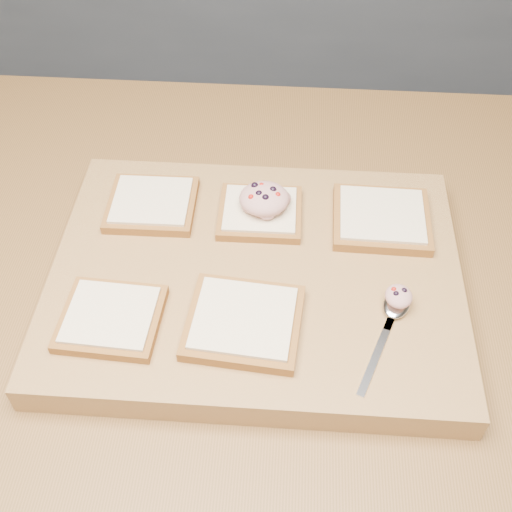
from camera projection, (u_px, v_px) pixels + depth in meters
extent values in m
plane|color=#515459|center=(302.00, 503.00, 1.55)|extent=(4.00, 4.00, 0.00)
cube|color=slate|center=(313.00, 420.00, 1.24)|extent=(1.90, 0.75, 0.84)
cube|color=brown|center=(334.00, 269.00, 0.90)|extent=(2.00, 0.80, 0.06)
cube|color=slate|center=(318.00, 29.00, 2.16)|extent=(3.60, 0.60, 0.90)
cube|color=#A27E45|center=(256.00, 278.00, 0.82)|extent=(0.52, 0.39, 0.04)
cube|color=#925B25|center=(152.00, 205.00, 0.88)|extent=(0.12, 0.11, 0.01)
cube|color=beige|center=(151.00, 200.00, 0.87)|extent=(0.10, 0.09, 0.00)
cube|color=#925B25|center=(260.00, 213.00, 0.87)|extent=(0.11, 0.10, 0.01)
cube|color=beige|center=(260.00, 209.00, 0.86)|extent=(0.10, 0.09, 0.00)
cube|color=#925B25|center=(381.00, 219.00, 0.86)|extent=(0.13, 0.12, 0.01)
cube|color=beige|center=(382.00, 214.00, 0.85)|extent=(0.11, 0.10, 0.00)
cube|color=#925B25|center=(111.00, 319.00, 0.75)|extent=(0.12, 0.11, 0.01)
cube|color=beige|center=(110.00, 314.00, 0.74)|extent=(0.10, 0.10, 0.00)
cube|color=#925B25|center=(244.00, 322.00, 0.74)|extent=(0.14, 0.13, 0.01)
cube|color=beige|center=(244.00, 318.00, 0.74)|extent=(0.12, 0.11, 0.00)
ellipsoid|color=tan|center=(264.00, 199.00, 0.85)|extent=(0.07, 0.06, 0.03)
sphere|color=black|center=(273.00, 190.00, 0.84)|extent=(0.01, 0.01, 0.01)
sphere|color=black|center=(255.00, 186.00, 0.85)|extent=(0.01, 0.01, 0.01)
sphere|color=black|center=(265.00, 198.00, 0.83)|extent=(0.01, 0.01, 0.01)
sphere|color=black|center=(259.00, 194.00, 0.84)|extent=(0.01, 0.01, 0.01)
sphere|color=#A5140C|center=(278.00, 195.00, 0.84)|extent=(0.01, 0.01, 0.01)
sphere|color=#A5140C|center=(262.00, 186.00, 0.85)|extent=(0.01, 0.01, 0.01)
sphere|color=#A5140C|center=(251.00, 197.00, 0.83)|extent=(0.01, 0.01, 0.01)
ellipsoid|color=silver|center=(397.00, 304.00, 0.76)|extent=(0.05, 0.06, 0.01)
cube|color=silver|center=(390.00, 320.00, 0.75)|extent=(0.02, 0.03, 0.00)
cube|color=silver|center=(377.00, 354.00, 0.72)|extent=(0.05, 0.11, 0.00)
ellipsoid|color=tan|center=(399.00, 296.00, 0.75)|extent=(0.03, 0.04, 0.02)
sphere|color=black|center=(404.00, 291.00, 0.75)|extent=(0.01, 0.01, 0.01)
sphere|color=black|center=(396.00, 294.00, 0.75)|extent=(0.01, 0.01, 0.01)
sphere|color=#A5140C|center=(394.00, 290.00, 0.75)|extent=(0.01, 0.01, 0.01)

